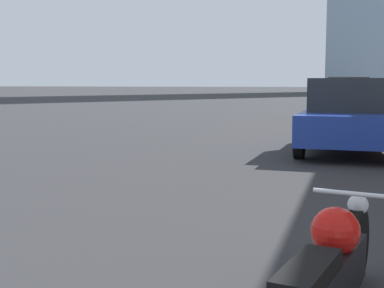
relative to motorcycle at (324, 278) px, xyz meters
name	(u,v)px	position (x,y,z in m)	size (l,w,h in m)	color
motorcycle	(324,278)	(0.00, 0.00, 0.00)	(0.78, 2.60, 0.76)	black
parked_car_blue	(348,116)	(0.00, 9.14, 0.44)	(2.05, 4.37, 1.65)	#1E3899
parked_car_yellow	(348,99)	(-0.12, 19.72, 0.52)	(1.96, 4.04, 1.78)	gold
parked_car_red	(348,95)	(-0.29, 31.23, 0.43)	(2.22, 4.59, 1.61)	red
parked_car_black	(353,92)	(0.00, 42.75, 0.43)	(2.11, 4.39, 1.59)	black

